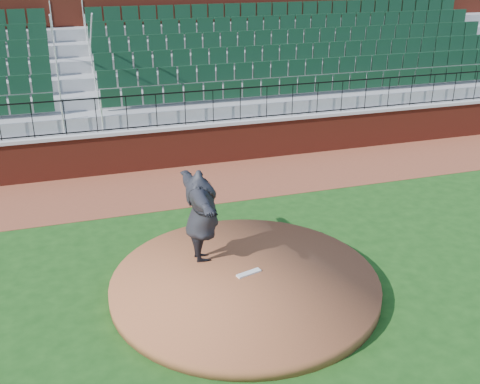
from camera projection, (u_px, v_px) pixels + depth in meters
name	position (u px, v px, depth m)	size (l,w,h in m)	color
ground	(262.00, 278.00, 11.46)	(90.00, 90.00, 0.00)	#164012
warning_track	(199.00, 183.00, 16.20)	(34.00, 3.20, 0.01)	brown
field_wall	(187.00, 146.00, 17.37)	(34.00, 0.35, 1.20)	maroon
wall_cap	(186.00, 126.00, 17.11)	(34.00, 0.45, 0.10)	#B7B7B7
wall_railing	(185.00, 109.00, 16.90)	(34.00, 0.05, 1.00)	black
seating_stands	(167.00, 75.00, 19.09)	(34.00, 5.10, 4.60)	gray
concourse_wall	(153.00, 49.00, 21.37)	(34.00, 0.50, 5.50)	maroon
pitchers_mound	(245.00, 283.00, 11.04)	(5.26, 5.26, 0.25)	brown
pitching_rubber	(249.00, 273.00, 11.12)	(0.52, 0.13, 0.03)	silver
pitcher	(202.00, 216.00, 11.29)	(2.44, 0.66, 1.99)	black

